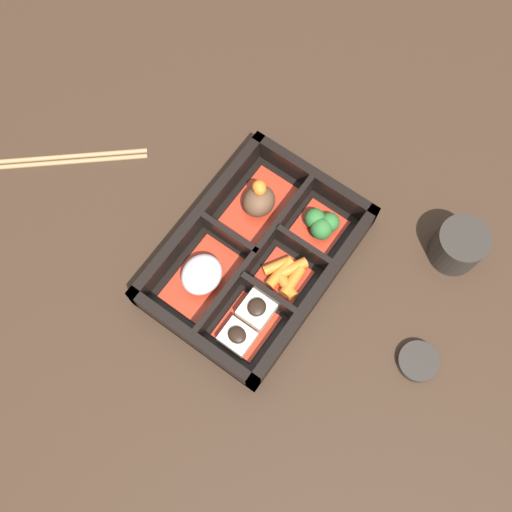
# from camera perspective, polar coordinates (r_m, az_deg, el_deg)

# --- Properties ---
(ground_plane) EXTENTS (3.00, 3.00, 0.00)m
(ground_plane) POSITION_cam_1_polar(r_m,az_deg,el_deg) (0.83, 0.00, -0.56)
(ground_plane) COLOR #382619
(bento_base) EXTENTS (0.29, 0.21, 0.01)m
(bento_base) POSITION_cam_1_polar(r_m,az_deg,el_deg) (0.83, 0.00, -0.45)
(bento_base) COLOR black
(bento_base) RESTS_ON ground_plane
(bento_rim) EXTENTS (0.29, 0.21, 0.05)m
(bento_rim) POSITION_cam_1_polar(r_m,az_deg,el_deg) (0.81, 0.13, -0.07)
(bento_rim) COLOR black
(bento_rim) RESTS_ON ground_plane
(bowl_rice) EXTENTS (0.11, 0.07, 0.04)m
(bowl_rice) POSITION_cam_1_polar(r_m,az_deg,el_deg) (0.80, -5.16, -1.88)
(bowl_rice) COLOR #B22D19
(bowl_rice) RESTS_ON bento_base
(bowl_stew) EXTENTS (0.11, 0.07, 0.06)m
(bowl_stew) POSITION_cam_1_polar(r_m,az_deg,el_deg) (0.83, 0.28, 5.21)
(bowl_stew) COLOR #B22D19
(bowl_stew) RESTS_ON bento_base
(bowl_tofu) EXTENTS (0.08, 0.06, 0.04)m
(bowl_tofu) POSITION_cam_1_polar(r_m,az_deg,el_deg) (0.79, -0.75, -6.32)
(bowl_tofu) COLOR #B22D19
(bowl_tofu) RESTS_ON bento_base
(bowl_carrots) EXTENTS (0.06, 0.06, 0.02)m
(bowl_carrots) POSITION_cam_1_polar(r_m,az_deg,el_deg) (0.81, 2.80, -1.84)
(bowl_carrots) COLOR #B22D19
(bowl_carrots) RESTS_ON bento_base
(bowl_greens) EXTENTS (0.07, 0.06, 0.04)m
(bowl_greens) POSITION_cam_1_polar(r_m,az_deg,el_deg) (0.83, 6.17, 2.99)
(bowl_greens) COLOR #B22D19
(bowl_greens) RESTS_ON bento_base
(tea_cup) EXTENTS (0.07, 0.07, 0.06)m
(tea_cup) POSITION_cam_1_polar(r_m,az_deg,el_deg) (0.85, 18.75, 0.98)
(tea_cup) COLOR #2D2823
(tea_cup) RESTS_ON ground_plane
(chopsticks) EXTENTS (0.17, 0.19, 0.01)m
(chopsticks) POSITION_cam_1_polar(r_m,az_deg,el_deg) (0.94, -17.62, 8.86)
(chopsticks) COLOR #A87F51
(chopsticks) RESTS_ON ground_plane
(sauce_dish) EXTENTS (0.05, 0.05, 0.01)m
(sauce_dish) POSITION_cam_1_polar(r_m,az_deg,el_deg) (0.82, 15.19, -9.66)
(sauce_dish) COLOR #2D2823
(sauce_dish) RESTS_ON ground_plane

